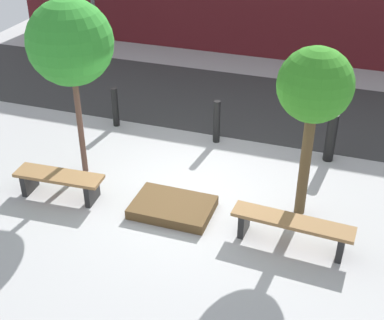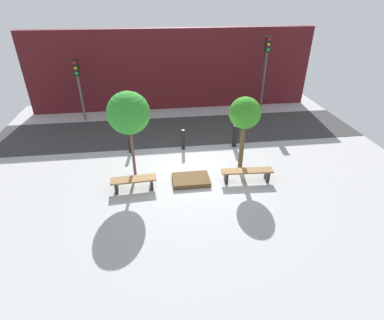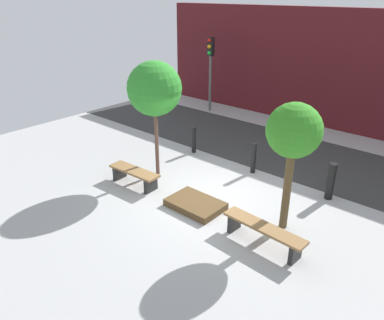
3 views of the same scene
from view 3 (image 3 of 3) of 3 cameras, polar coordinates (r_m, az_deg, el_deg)
The scene contains 12 objects.
ground_plane at distance 10.00m, azimuth 2.94°, elevation -5.75°, with size 18.00×18.00×0.00m, color #A9A9A9.
road_strip at distance 13.12m, azimuth 14.06°, elevation 1.19°, with size 18.00×3.61×0.01m, color #343434.
building_facade at distance 15.64m, azimuth 21.20°, elevation 12.60°, with size 16.20×0.50×4.47m, color #511419.
bench_left at distance 10.60m, azimuth -8.77°, elevation -2.16°, with size 1.63×0.53×0.46m.
bench_right at distance 8.25m, azimuth 10.84°, elevation -10.60°, with size 1.94×0.50×0.47m.
planter_bed at distance 9.52m, azimuth 0.52°, elevation -6.76°, with size 1.38×0.94×0.18m, color brown.
tree_behind_left_bench at distance 10.39m, azimuth -5.75°, elevation 10.71°, with size 1.51×1.51×3.34m.
tree_behind_right_bench at distance 8.07m, azimuth 15.26°, elevation 4.03°, with size 1.18×1.18×2.97m.
bollard_far_left at distance 12.55m, azimuth 0.28°, elevation 3.11°, with size 0.15×0.15×0.91m, color black.
bollard_left at distance 11.27m, azimuth 9.36°, elevation 0.30°, with size 0.15×0.15×0.95m, color black.
bollard_center at distance 10.36m, azimuth 20.39°, elevation -3.07°, with size 0.21×0.21×1.01m, color black.
traffic_light_west at distance 16.80m, azimuth 2.82°, elevation 14.90°, with size 0.28×0.27×3.22m.
Camera 3 is at (5.29, -6.83, 5.03)m, focal length 35.00 mm.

